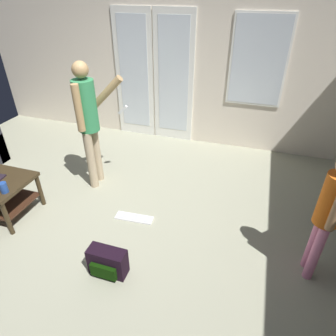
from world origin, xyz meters
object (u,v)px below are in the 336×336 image
Objects in this scene: loose_keyboard at (134,218)px; person_adult at (88,116)px; cup_near_edge at (4,188)px; backpack at (107,262)px; person_child at (330,210)px.

person_adult is at bearing 145.18° from loose_keyboard.
person_adult is 1.21m from cup_near_edge.
loose_keyboard is 1.41m from cup_near_edge.
backpack is (0.83, -1.28, -0.82)m from person_adult.
cup_near_edge is at bearing -114.26° from person_adult.
cup_near_edge is at bearing -173.95° from person_child.
cup_near_edge is (-1.29, 0.26, 0.38)m from backpack.
person_child reaches higher than backpack.
person_child reaches higher than cup_near_edge.
person_adult is 4.49× the size of backpack.
backpack is 3.06× the size of cup_near_edge.
loose_keyboard is (0.76, -0.53, -0.95)m from person_adult.
cup_near_edge reaches higher than loose_keyboard.
cup_near_edge is (-1.22, -0.50, 0.50)m from loose_keyboard.
person_adult is 2.70m from person_child.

